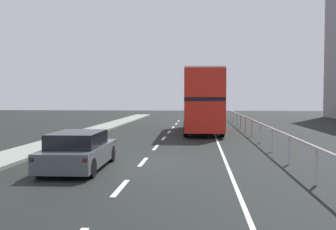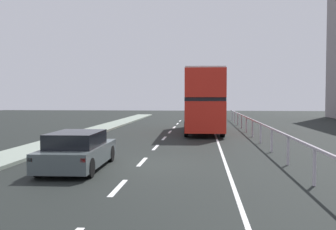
# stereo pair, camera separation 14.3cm
# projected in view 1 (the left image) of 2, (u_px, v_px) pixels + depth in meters

# --- Properties ---
(ground_plane) EXTENTS (73.77, 120.00, 0.10)m
(ground_plane) POSITION_uv_depth(u_px,v_px,m) (141.00, 165.00, 15.09)
(ground_plane) COLOR black
(near_sidewalk_kerb) EXTENTS (2.02, 80.00, 0.14)m
(near_sidewalk_kerb) POSITION_uv_depth(u_px,v_px,m) (0.00, 160.00, 15.53)
(near_sidewalk_kerb) COLOR gray
(near_sidewalk_kerb) RESTS_ON ground
(lane_paint_markings) EXTENTS (3.41, 46.00, 0.01)m
(lane_paint_markings) POSITION_uv_depth(u_px,v_px,m) (196.00, 141.00, 23.21)
(lane_paint_markings) COLOR silver
(lane_paint_markings) RESTS_ON ground
(bridge_side_railing) EXTENTS (0.10, 42.00, 1.14)m
(bridge_side_railing) POSITION_uv_depth(u_px,v_px,m) (256.00, 125.00, 23.56)
(bridge_side_railing) COLOR #B7ACB7
(bridge_side_railing) RESTS_ON ground
(double_decker_bus_red) EXTENTS (2.86, 10.14, 4.47)m
(double_decker_bus_red) POSITION_uv_depth(u_px,v_px,m) (202.00, 100.00, 28.70)
(double_decker_bus_red) COLOR red
(double_decker_bus_red) RESTS_ON ground
(hatchback_car_near) EXTENTS (1.97, 4.62, 1.34)m
(hatchback_car_near) POSITION_uv_depth(u_px,v_px,m) (79.00, 151.00, 14.02)
(hatchback_car_near) COLOR #475152
(hatchback_car_near) RESTS_ON ground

